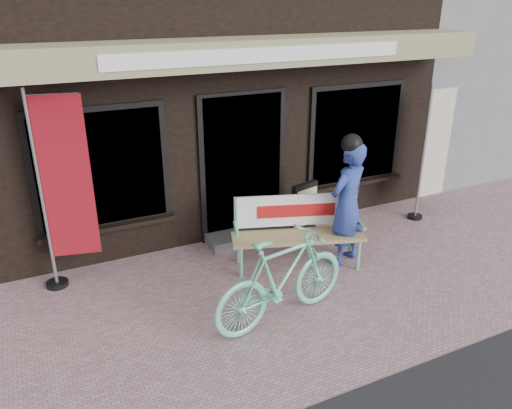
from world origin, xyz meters
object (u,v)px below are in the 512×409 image
person (347,202)px  menu_stand (304,212)px  bench (297,226)px  nobori_cream (434,151)px  nobori_red (63,190)px  bicycle (282,279)px

person → menu_stand: (-0.19, 0.78, -0.42)m
bench → nobori_cream: (2.76, 0.45, 0.57)m
nobori_red → menu_stand: (3.23, -0.20, -0.82)m
nobori_red → person: bearing=-3.7°
bench → menu_stand: bearing=69.7°
person → nobori_cream: (2.14, 0.69, 0.24)m
bench → person: size_ratio=1.00×
person → nobori_cream: 2.26m
person → nobori_red: nobori_red is taller
bicycle → nobori_red: nobori_red is taller
bench → nobori_cream: nobori_cream is taller
bench → bicycle: (-0.81, -1.07, -0.03)m
bicycle → nobori_cream: size_ratio=0.81×
menu_stand → nobori_cream: bearing=-17.8°
bench → nobori_red: size_ratio=0.73×
bench → bicycle: size_ratio=1.03×
bicycle → menu_stand: bicycle is taller
bicycle → nobori_cream: (3.56, 1.52, 0.60)m
person → menu_stand: bearing=82.8°
person → nobori_red: size_ratio=0.73×
person → bicycle: person is taller
nobori_red → menu_stand: bearing=8.8°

